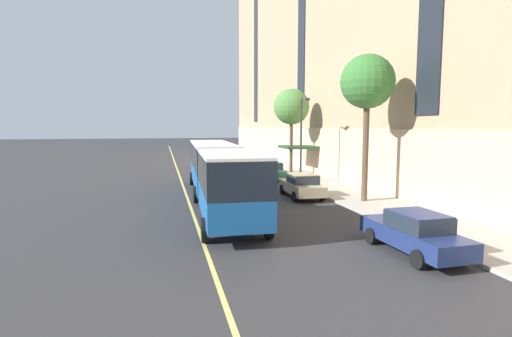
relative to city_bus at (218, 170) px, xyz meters
The scene contains 12 objects.
ground_plane 4.59m from the city_bus, 88.29° to the right, with size 260.00×260.00×0.00m, color #303033.
sidewalk 9.28m from the city_bus, ahead, with size 4.23×160.00×0.15m, color #ADA89E.
city_bus is the anchor object (origin of this frame).
parked_car_green_1 10.80m from the city_bus, 57.59° to the left, with size 2.04×4.46×1.56m.
parked_car_navy_2 12.58m from the city_bus, 63.26° to the right, with size 2.00×4.68×1.56m.
parked_car_black_3 26.88m from the city_bus, 77.61° to the left, with size 2.04×4.51×1.56m.
parked_car_champagne_4 5.72m from the city_bus, ahead, with size 2.08×4.63×1.56m.
parked_car_white_5 16.84m from the city_bus, 70.28° to the left, with size 2.04×4.68×1.56m.
street_tree_mid_block 10.17m from the city_bus, 13.40° to the right, with size 3.16×3.16×8.63m.
street_tree_far_uptown 15.37m from the city_bus, 54.48° to the left, with size 3.31×3.31×7.89m.
street_lamp 9.87m from the city_bus, 38.90° to the left, with size 0.36×1.48×6.60m.
lane_centerline 2.87m from the city_bus, 146.72° to the right, with size 0.16×140.00×0.01m, color #E0D66B.
Camera 1 is at (-3.32, -19.48, 4.65)m, focal length 28.00 mm.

